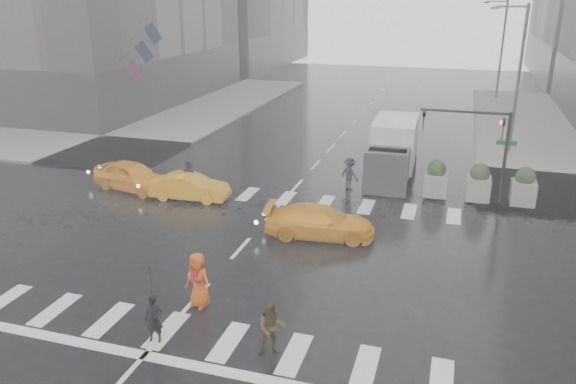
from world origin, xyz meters
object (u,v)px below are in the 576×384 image
(pedestrian_brown, at_px, (272,328))
(taxi_mid, at_px, (190,187))
(traffic_signal_pole, at_px, (485,138))
(taxi_front, at_px, (132,176))
(box_truck, at_px, (393,150))
(pedestrian_orange, at_px, (198,280))

(pedestrian_brown, xyz_separation_m, taxi_mid, (-7.81, 10.63, -0.18))
(traffic_signal_pole, relative_size, taxi_mid, 1.16)
(traffic_signal_pole, bearing_deg, taxi_front, -169.68)
(pedestrian_brown, distance_m, box_truck, 16.61)
(pedestrian_brown, height_order, taxi_mid, pedestrian_brown)
(pedestrian_orange, xyz_separation_m, taxi_front, (-8.20, 9.35, -0.20))
(pedestrian_brown, height_order, pedestrian_orange, pedestrian_orange)
(taxi_front, bearing_deg, box_truck, -53.09)
(pedestrian_brown, relative_size, pedestrian_orange, 0.88)
(pedestrian_brown, distance_m, pedestrian_orange, 3.49)
(pedestrian_orange, distance_m, taxi_front, 12.44)
(pedestrian_orange, bearing_deg, taxi_front, 146.05)
(pedestrian_brown, distance_m, taxi_front, 15.77)
(taxi_front, relative_size, taxi_mid, 1.12)
(pedestrian_orange, height_order, taxi_mid, pedestrian_orange)
(traffic_signal_pole, distance_m, taxi_mid, 14.13)
(traffic_signal_pole, xyz_separation_m, pedestrian_brown, (-5.64, -14.13, -2.40))
(traffic_signal_pole, height_order, taxi_mid, traffic_signal_pole)
(traffic_signal_pole, xyz_separation_m, box_truck, (-4.43, 2.41, -1.53))
(taxi_mid, height_order, box_truck, box_truck)
(box_truck, bearing_deg, taxi_mid, -148.33)
(pedestrian_orange, relative_size, taxi_front, 0.43)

